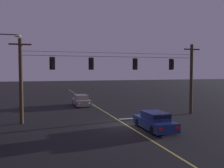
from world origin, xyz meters
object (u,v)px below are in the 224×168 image
(car_oncoming_lead, at_px, (81,101))
(car_waiting_near_lane, at_px, (155,121))
(traffic_light_centre, at_px, (136,64))
(street_lamp_corner, at_px, (0,69))
(traffic_light_leftmost, at_px, (52,63))
(traffic_light_right_inner, at_px, (172,64))
(traffic_light_left_inner, at_px, (92,64))

(car_oncoming_lead, bearing_deg, car_waiting_near_lane, -77.68)
(traffic_light_centre, relative_size, street_lamp_corner, 0.16)
(traffic_light_leftmost, distance_m, car_oncoming_lead, 11.01)
(car_oncoming_lead, bearing_deg, traffic_light_leftmost, -113.99)
(traffic_light_right_inner, bearing_deg, traffic_light_left_inner, 180.00)
(car_waiting_near_lane, distance_m, car_oncoming_lead, 14.75)
(traffic_light_leftmost, xyz_separation_m, car_waiting_near_lane, (7.23, -5.24, -4.50))
(traffic_light_centre, height_order, street_lamp_corner, street_lamp_corner)
(traffic_light_centre, bearing_deg, car_waiting_near_lane, -96.22)
(traffic_light_right_inner, xyz_separation_m, street_lamp_corner, (-16.01, 0.75, -0.50))
(car_oncoming_lead, bearing_deg, traffic_light_right_inner, -50.09)
(car_oncoming_lead, bearing_deg, traffic_light_centre, -67.94)
(traffic_light_left_inner, xyz_separation_m, street_lamp_corner, (-7.73, 0.75, -0.50))
(traffic_light_right_inner, relative_size, street_lamp_corner, 0.16)
(traffic_light_left_inner, bearing_deg, traffic_light_right_inner, 0.00)
(traffic_light_left_inner, xyz_separation_m, car_oncoming_lead, (0.61, 9.18, -4.50))
(traffic_light_right_inner, bearing_deg, traffic_light_leftmost, 180.00)
(traffic_light_left_inner, distance_m, car_waiting_near_lane, 7.86)
(street_lamp_corner, bearing_deg, traffic_light_centre, -3.56)
(traffic_light_right_inner, height_order, car_waiting_near_lane, traffic_light_right_inner)
(traffic_light_centre, distance_m, street_lamp_corner, 12.09)
(traffic_light_right_inner, xyz_separation_m, car_waiting_near_lane, (-4.53, -5.24, -4.50))
(traffic_light_right_inner, height_order, street_lamp_corner, street_lamp_corner)
(traffic_light_centre, xyz_separation_m, street_lamp_corner, (-12.05, 0.75, -0.50))
(car_oncoming_lead, bearing_deg, street_lamp_corner, -134.69)
(car_oncoming_lead, xyz_separation_m, street_lamp_corner, (-8.34, -8.43, 4.00))
(traffic_light_centre, xyz_separation_m, car_waiting_near_lane, (-0.57, -5.24, -4.50))
(traffic_light_left_inner, height_order, traffic_light_right_inner, same)
(street_lamp_corner, bearing_deg, car_waiting_near_lane, -27.53)
(car_waiting_near_lane, bearing_deg, traffic_light_right_inner, 49.17)
(traffic_light_centre, bearing_deg, traffic_light_left_inner, 180.00)
(traffic_light_right_inner, distance_m, street_lamp_corner, 16.04)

